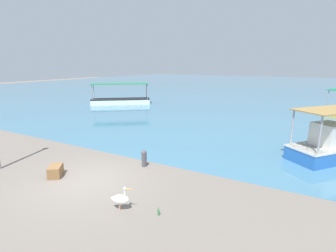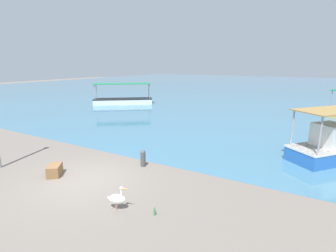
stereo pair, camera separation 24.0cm
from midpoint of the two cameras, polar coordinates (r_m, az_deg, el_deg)
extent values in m
plane|color=slate|center=(11.17, -17.11, -11.25)|extent=(120.00, 120.00, 0.00)
cube|color=teal|center=(55.43, 22.56, 7.74)|extent=(110.00, 90.00, 0.00)
cylinder|color=#99999E|center=(27.06, 32.19, 4.86)|extent=(0.08, 0.08, 1.62)
cube|color=white|center=(30.50, -9.53, 5.32)|extent=(6.16, 5.33, 0.65)
cube|color=black|center=(30.46, -9.55, 5.85)|extent=(6.22, 5.38, 0.08)
cylinder|color=#99999E|center=(29.91, -15.47, 7.09)|extent=(0.08, 0.08, 1.65)
cylinder|color=#99999E|center=(31.32, -15.13, 7.37)|extent=(0.08, 0.08, 1.65)
cylinder|color=#99999E|center=(29.70, -3.79, 7.50)|extent=(0.08, 0.08, 1.65)
cylinder|color=#99999E|center=(31.11, -3.98, 7.77)|extent=(0.08, 0.08, 1.65)
cube|color=#1B7A48|center=(30.29, -9.68, 9.07)|extent=(6.07, 5.28, 0.05)
cylinder|color=#99999E|center=(13.84, 25.92, -0.36)|extent=(0.08, 0.08, 1.70)
cylinder|color=#99999E|center=(12.89, 30.67, -1.84)|extent=(0.08, 0.08, 1.70)
cube|color=silver|center=(14.61, 32.15, -1.67)|extent=(1.74, 1.75, 1.08)
cylinder|color=#E0997A|center=(8.94, -10.22, -16.59)|extent=(0.03, 0.03, 0.22)
cylinder|color=#E0997A|center=(8.86, -10.45, -16.90)|extent=(0.03, 0.03, 0.22)
ellipsoid|color=white|center=(8.77, -10.21, -15.38)|extent=(0.62, 0.46, 0.32)
ellipsoid|color=white|center=(8.84, -11.81, -15.05)|extent=(0.19, 0.17, 0.10)
cylinder|color=white|center=(8.62, -9.28, -14.19)|extent=(0.07, 0.07, 0.26)
sphere|color=white|center=(8.54, -9.33, -13.22)|extent=(0.11, 0.11, 0.11)
cone|color=#E5933F|center=(8.50, -8.24, -13.41)|extent=(0.30, 0.16, 0.06)
cylinder|color=#47474C|center=(11.99, -4.88, -7.31)|extent=(0.23, 0.23, 0.62)
sphere|color=#4C4C51|center=(11.87, -4.92, -5.78)|extent=(0.24, 0.24, 0.24)
cube|color=brown|center=(11.96, -22.92, -8.87)|extent=(0.86, 0.91, 0.46)
cylinder|color=#3F7F4C|center=(8.48, -2.08, -18.25)|extent=(0.07, 0.07, 0.20)
cylinder|color=#3F7F4C|center=(8.41, -2.09, -17.47)|extent=(0.03, 0.03, 0.07)
camera|label=1|loc=(0.12, -89.53, 0.11)|focal=28.00mm
camera|label=2|loc=(0.12, 90.47, -0.11)|focal=28.00mm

